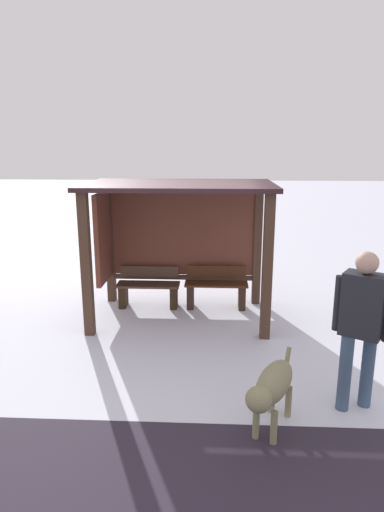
{
  "coord_description": "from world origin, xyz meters",
  "views": [
    {
      "loc": [
        0.55,
        -7.05,
        2.87
      ],
      "look_at": [
        0.21,
        -0.17,
        1.13
      ],
      "focal_mm": 30.91,
      "sensor_mm": 36.0,
      "label": 1
    }
  ],
  "objects_px": {
    "bus_shelter": "(173,220)",
    "bench_center_inside": "(216,289)",
    "bench_left_inside": "(149,289)",
    "dog": "(272,386)",
    "person_walking": "(362,319)"
  },
  "relations": [
    {
      "from": "bus_shelter",
      "to": "bench_center_inside",
      "type": "relative_size",
      "value": 2.67
    },
    {
      "from": "bench_left_inside",
      "to": "dog",
      "type": "relative_size",
      "value": 1.06
    },
    {
      "from": "dog",
      "to": "bench_center_inside",
      "type": "bearing_deg",
      "value": 98.8
    },
    {
      "from": "person_walking",
      "to": "dog",
      "type": "height_order",
      "value": "person_walking"
    },
    {
      "from": "bus_shelter",
      "to": "dog",
      "type": "height_order",
      "value": "bus_shelter"
    },
    {
      "from": "bus_shelter",
      "to": "bench_center_inside",
      "type": "xyz_separation_m",
      "value": [
        0.75,
        0.22,
        -1.28
      ]
    },
    {
      "from": "bench_left_inside",
      "to": "person_walking",
      "type": "height_order",
      "value": "person_walking"
    },
    {
      "from": "bench_center_inside",
      "to": "dog",
      "type": "relative_size",
      "value": 1.06
    },
    {
      "from": "bus_shelter",
      "to": "bench_center_inside",
      "type": "distance_m",
      "value": 1.5
    },
    {
      "from": "bench_left_inside",
      "to": "person_walking",
      "type": "relative_size",
      "value": 0.62
    },
    {
      "from": "bench_left_inside",
      "to": "dog",
      "type": "distance_m",
      "value": 3.96
    },
    {
      "from": "bench_center_inside",
      "to": "person_walking",
      "type": "bearing_deg",
      "value": -63.46
    },
    {
      "from": "dog",
      "to": "bench_left_inside",
      "type": "bearing_deg",
      "value": 116.61
    },
    {
      "from": "bench_left_inside",
      "to": "bench_center_inside",
      "type": "relative_size",
      "value": 1.0
    },
    {
      "from": "bench_left_inside",
      "to": "dog",
      "type": "height_order",
      "value": "bench_left_inside"
    }
  ]
}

